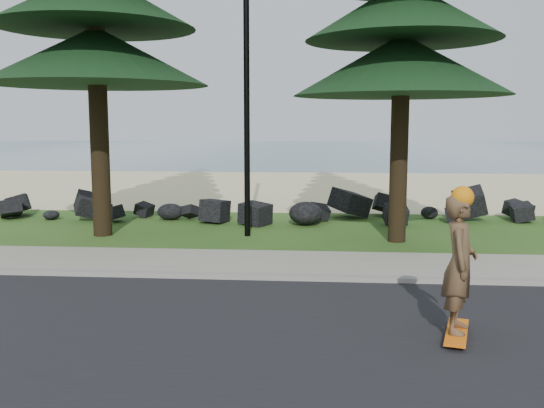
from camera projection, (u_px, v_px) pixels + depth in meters
The scene contains 9 objects.
ground at pixel (227, 267), 11.42m from camera, with size 160.00×160.00×0.00m, color #275019.
road at pixel (166, 358), 6.97m from camera, with size 160.00×7.00×0.02m, color black.
kerb at pixel (219, 276), 10.52m from camera, with size 160.00×0.20×0.10m, color gray.
sidewalk at pixel (228, 262), 11.61m from camera, with size 160.00×2.00×0.08m, color gray.
beach_sand at pixel (280, 187), 25.74m from camera, with size 160.00×15.00×0.01m, color beige.
ocean at pixel (304, 149), 61.80m from camera, with size 160.00×58.00×0.01m, color #3F6C7A.
seawall_boulders at pixel (258, 220), 16.95m from camera, with size 60.00×2.40×1.10m, color black, non-canonical shape.
lamp_post at pixel (246, 60), 14.03m from camera, with size 0.25×0.14×8.14m.
skateboarder at pixel (460, 264), 7.46m from camera, with size 0.56×1.06×1.92m.
Camera 1 is at (1.76, -11.05, 2.70)m, focal length 40.00 mm.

